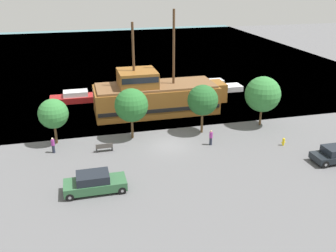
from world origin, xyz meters
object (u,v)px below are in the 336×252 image
object	(u,v)px
moored_boat_outer	(80,97)
pedestrian_walking_near	(211,138)
pirate_ship	(155,96)
pedestrian_walking_far	(53,145)
bench_promenade_east	(104,147)
moored_boat_dockside	(215,87)
fire_hydrant	(283,141)
parked_car_curb_front	(95,183)

from	to	relation	value
moored_boat_outer	pedestrian_walking_near	world-z (taller)	pedestrian_walking_near
pirate_ship	pedestrian_walking_far	distance (m)	14.39
bench_promenade_east	pedestrian_walking_far	distance (m)	4.71
pedestrian_walking_far	moored_boat_dockside	bearing A→B (deg)	34.33
moored_boat_dockside	moored_boat_outer	bearing A→B (deg)	179.23
moored_boat_dockside	pedestrian_walking_far	size ratio (longest dim) A/B	4.90
fire_hydrant	pedestrian_walking_near	xyz separation A→B (m)	(-6.80, 1.85, 0.35)
pirate_ship	pedestrian_walking_near	bearing A→B (deg)	-72.81
parked_car_curb_front	fire_hydrant	world-z (taller)	parked_car_curb_front
fire_hydrant	pedestrian_walking_far	distance (m)	21.92
moored_boat_outer	pedestrian_walking_far	distance (m)	15.21
pirate_ship	moored_boat_dockside	size ratio (longest dim) A/B	2.10
pirate_ship	moored_boat_outer	size ratio (longest dim) A/B	2.04
moored_boat_outer	bench_promenade_east	size ratio (longest dim) A/B	4.90
pirate_ship	moored_boat_outer	world-z (taller)	pirate_ship
parked_car_curb_front	fire_hydrant	xyz separation A→B (m)	(18.31, 3.92, -0.34)
moored_boat_outer	bench_promenade_east	xyz separation A→B (m)	(1.75, -15.86, -0.10)
parked_car_curb_front	pedestrian_walking_near	xyz separation A→B (m)	(11.51, 5.77, 0.01)
pedestrian_walking_near	pirate_ship	bearing A→B (deg)	107.19
pirate_ship	fire_hydrant	size ratio (longest dim) A/B	20.56
moored_boat_dockside	moored_boat_outer	world-z (taller)	moored_boat_dockside
parked_car_curb_front	pedestrian_walking_near	bearing A→B (deg)	26.61
moored_boat_outer	pedestrian_walking_near	size ratio (longest dim) A/B	5.07
fire_hydrant	bench_promenade_east	size ratio (longest dim) A/B	0.49
moored_boat_outer	parked_car_curb_front	distance (m)	22.65
moored_boat_dockside	pedestrian_walking_far	world-z (taller)	moored_boat_dockside
parked_car_curb_front	pedestrian_walking_near	world-z (taller)	parked_car_curb_front
pirate_ship	fire_hydrant	world-z (taller)	pirate_ship
moored_boat_dockside	bench_promenade_east	xyz separation A→B (m)	(-16.90, -15.61, -0.19)
parked_car_curb_front	pedestrian_walking_near	distance (m)	12.88
pedestrian_walking_near	pedestrian_walking_far	bearing A→B (deg)	172.50
pirate_ship	moored_boat_dockside	distance (m)	11.80
moored_boat_dockside	parked_car_curb_front	bearing A→B (deg)	-129.14
moored_boat_dockside	pedestrian_walking_far	xyz separation A→B (m)	(-21.50, -14.68, 0.14)
moored_boat_dockside	pirate_ship	bearing A→B (deg)	-148.00
moored_boat_dockside	moored_boat_outer	size ratio (longest dim) A/B	0.97
parked_car_curb_front	fire_hydrant	distance (m)	18.73
parked_car_curb_front	moored_boat_outer	bearing A→B (deg)	91.05
pedestrian_walking_near	pedestrian_walking_far	distance (m)	14.91
bench_promenade_east	pedestrian_walking_far	xyz separation A→B (m)	(-4.60, 0.93, 0.33)
fire_hydrant	parked_car_curb_front	bearing A→B (deg)	-167.91
fire_hydrant	moored_boat_dockside	bearing A→B (deg)	90.26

